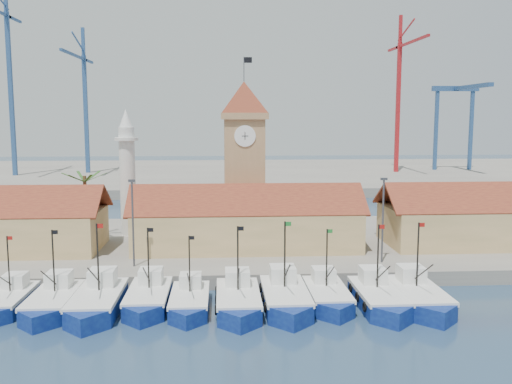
{
  "coord_description": "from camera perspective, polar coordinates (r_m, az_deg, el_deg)",
  "views": [
    {
      "loc": [
        -2.98,
        -46.01,
        16.85
      ],
      "look_at": [
        1.01,
        18.0,
        8.34
      ],
      "focal_mm": 40.0,
      "sensor_mm": 36.0,
      "label": 1
    }
  ],
  "objects": [
    {
      "name": "boat_6",
      "position": [
        51.12,
        2.99,
        -10.71
      ],
      "size": [
        3.91,
        10.7,
        8.1
      ],
      "color": "navy",
      "rests_on": "ground"
    },
    {
      "name": "clock_tower",
      "position": [
        72.24,
        -1.19,
        3.68
      ],
      "size": [
        5.8,
        5.8,
        22.7
      ],
      "color": "tan",
      "rests_on": "quay"
    },
    {
      "name": "ground",
      "position": [
        49.09,
        0.14,
        -12.51
      ],
      "size": [
        400.0,
        400.0,
        0.0
      ],
      "primitive_type": "plane",
      "color": "navy",
      "rests_on": "ground"
    },
    {
      "name": "gantry",
      "position": [
        165.95,
        19.7,
        8.23
      ],
      "size": [
        13.0,
        22.0,
        23.2
      ],
      "color": "#2A4D80",
      "rests_on": "terminal"
    },
    {
      "name": "palm_tree",
      "position": [
        74.75,
        -16.69,
        -0.92
      ],
      "size": [
        5.6,
        5.03,
        8.39
      ],
      "color": "brown",
      "rests_on": "quay"
    },
    {
      "name": "crane_blue_far",
      "position": [
        156.23,
        -23.58,
        11.15
      ],
      "size": [
        1.0,
        32.42,
        47.5
      ],
      "color": "#2A4D80",
      "rests_on": "terminal"
    },
    {
      "name": "crane_red_right",
      "position": [
        157.32,
        14.2,
        10.2
      ],
      "size": [
        1.0,
        31.12,
        41.17
      ],
      "color": "#AD1A1F",
      "rests_on": "terminal"
    },
    {
      "name": "boat_8",
      "position": [
        52.33,
        12.26,
        -10.47
      ],
      "size": [
        3.76,
        10.31,
        7.8
      ],
      "color": "navy",
      "rests_on": "ground"
    },
    {
      "name": "terminal",
      "position": [
        156.85,
        -2.46,
        1.76
      ],
      "size": [
        240.0,
        80.0,
        2.0
      ],
      "primitive_type": "cube",
      "color": "gray",
      "rests_on": "ground"
    },
    {
      "name": "crane_blue_near",
      "position": [
        156.78,
        -16.84,
        9.43
      ],
      "size": [
        1.0,
        31.78,
        37.67
      ],
      "color": "#2A4D80",
      "rests_on": "terminal"
    },
    {
      "name": "boat_4",
      "position": [
        50.98,
        -6.67,
        -10.95
      ],
      "size": [
        3.32,
        9.09,
        6.88
      ],
      "color": "navy",
      "rests_on": "ground"
    },
    {
      "name": "boat_7",
      "position": [
        52.41,
        7.2,
        -10.4
      ],
      "size": [
        3.47,
        9.51,
        7.19
      ],
      "color": "navy",
      "rests_on": "ground"
    },
    {
      "name": "boat_9",
      "position": [
        53.44,
        16.06,
        -10.2
      ],
      "size": [
        3.83,
        10.48,
        7.93
      ],
      "color": "navy",
      "rests_on": "ground"
    },
    {
      "name": "boat_0",
      "position": [
        55.25,
        -23.63,
        -10.08
      ],
      "size": [
        3.29,
        9.02,
        6.83
      ],
      "color": "navy",
      "rests_on": "ground"
    },
    {
      "name": "boat_1",
      "position": [
        53.29,
        -19.71,
        -10.46
      ],
      "size": [
        3.62,
        9.9,
        7.49
      ],
      "color": "navy",
      "rests_on": "ground"
    },
    {
      "name": "boat_3",
      "position": [
        52.16,
        -10.75,
        -10.53
      ],
      "size": [
        3.61,
        9.88,
        7.48
      ],
      "color": "navy",
      "rests_on": "ground"
    },
    {
      "name": "lamp_posts",
      "position": [
        59.04,
        -0.13,
        -2.56
      ],
      "size": [
        80.7,
        0.25,
        9.03
      ],
      "color": "#3F3F44",
      "rests_on": "quay"
    },
    {
      "name": "boat_5",
      "position": [
        50.47,
        -1.78,
        -10.98
      ],
      "size": [
        3.76,
        10.3,
        7.79
      ],
      "color": "navy",
      "rests_on": "ground"
    },
    {
      "name": "quay",
      "position": [
        71.9,
        -1.1,
        -5.38
      ],
      "size": [
        140.0,
        32.0,
        1.5
      ],
      "primitive_type": "cube",
      "color": "gray",
      "rests_on": "ground"
    },
    {
      "name": "hall_right",
      "position": [
        75.81,
        24.01,
        -2.87
      ],
      "size": [
        31.2,
        10.13,
        7.61
      ],
      "color": "#DDB479",
      "rests_on": "quay"
    },
    {
      "name": "boat_2",
      "position": [
        51.92,
        -15.62,
        -10.69
      ],
      "size": [
        3.92,
        10.73,
        8.12
      ],
      "color": "navy",
      "rests_on": "ground"
    },
    {
      "name": "minaret",
      "position": [
        75.32,
        -12.74,
        1.95
      ],
      "size": [
        3.0,
        3.0,
        16.3
      ],
      "color": "silver",
      "rests_on": "quay"
    },
    {
      "name": "hall_center",
      "position": [
        67.32,
        -0.96,
        -3.46
      ],
      "size": [
        27.04,
        10.13,
        7.61
      ],
      "color": "#DDB479",
      "rests_on": "quay"
    }
  ]
}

